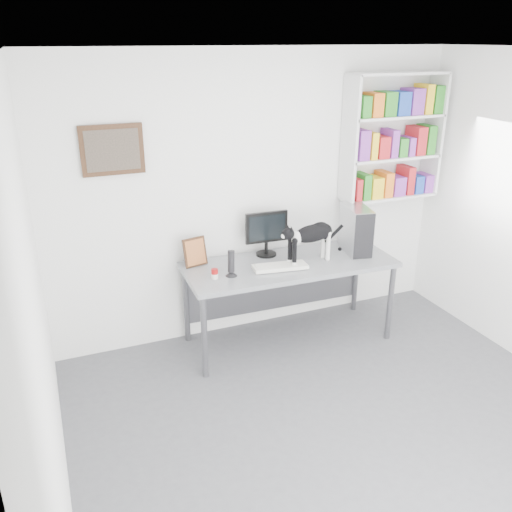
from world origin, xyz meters
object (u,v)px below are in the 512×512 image
(monitor, at_px, (266,233))
(soup_can, at_px, (215,274))
(keyboard, at_px, (280,267))
(speaker, at_px, (231,263))
(pc_tower, at_px, (356,229))
(cat, at_px, (311,243))
(bookshelf, at_px, (393,137))
(desk, at_px, (289,302))
(leaning_print, at_px, (195,251))

(monitor, bearing_deg, soup_can, -149.71)
(keyboard, distance_m, speaker, 0.48)
(pc_tower, height_order, speaker, pc_tower)
(speaker, distance_m, cat, 0.79)
(bookshelf, distance_m, keyboard, 1.76)
(monitor, relative_size, pc_tower, 0.99)
(keyboard, bearing_deg, soup_can, -173.06)
(monitor, bearing_deg, desk, -61.09)
(desk, bearing_deg, pc_tower, 4.24)
(speaker, distance_m, leaning_print, 0.41)
(desk, height_order, monitor, monitor)
(monitor, height_order, soup_can, monitor)
(bookshelf, height_order, monitor, bookshelf)
(pc_tower, xyz_separation_m, soup_can, (-1.48, -0.11, -0.18))
(bookshelf, relative_size, monitor, 2.80)
(bookshelf, height_order, pc_tower, bookshelf)
(desk, distance_m, speaker, 0.81)
(monitor, relative_size, speaker, 1.80)
(monitor, relative_size, soup_can, 5.00)
(speaker, height_order, cat, cat)
(bookshelf, bearing_deg, cat, -161.18)
(desk, bearing_deg, keyboard, -144.37)
(keyboard, bearing_deg, bookshelf, 23.97)
(keyboard, relative_size, cat, 0.79)
(monitor, height_order, speaker, monitor)
(soup_can, bearing_deg, leaning_print, 101.85)
(keyboard, relative_size, leaning_print, 1.79)
(bookshelf, xyz_separation_m, leaning_print, (-2.07, -0.03, -0.89))
(leaning_print, bearing_deg, pc_tower, -20.85)
(soup_can, bearing_deg, keyboard, -1.43)
(desk, distance_m, pc_tower, 0.96)
(bookshelf, relative_size, pc_tower, 2.76)
(leaning_print, relative_size, soup_can, 3.11)
(keyboard, height_order, cat, cat)
(desk, height_order, speaker, speaker)
(soup_can, relative_size, cat, 0.14)
(keyboard, distance_m, soup_can, 0.62)
(bookshelf, relative_size, keyboard, 2.52)
(cat, bearing_deg, leaning_print, 152.38)
(desk, height_order, leaning_print, leaning_print)
(speaker, xyz_separation_m, leaning_print, (-0.23, 0.35, 0.01))
(desk, height_order, soup_can, soup_can)
(monitor, distance_m, keyboard, 0.41)
(pc_tower, bearing_deg, leaning_print, -176.45)
(monitor, xyz_separation_m, keyboard, (-0.01, -0.35, -0.20))
(pc_tower, relative_size, soup_can, 5.07)
(keyboard, relative_size, speaker, 2.00)
(cat, bearing_deg, bookshelf, 9.68)
(soup_can, xyz_separation_m, cat, (0.94, 0.01, 0.15))
(monitor, xyz_separation_m, leaning_print, (-0.70, 0.01, -0.08))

